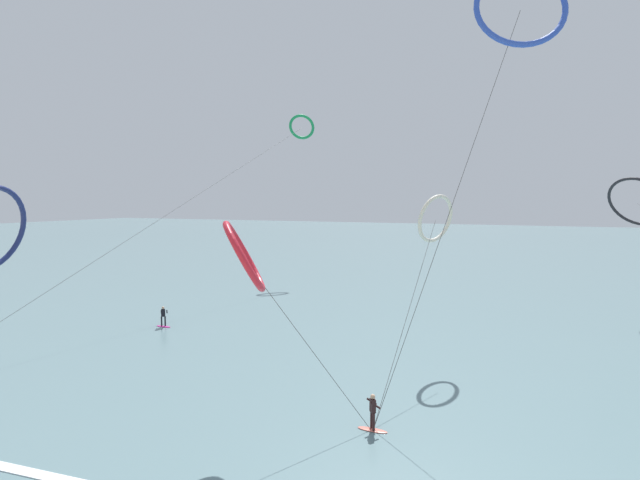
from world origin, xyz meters
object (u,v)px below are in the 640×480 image
surfer_coral (373,415)px  kite_crimson (244,256)px  kite_emerald (301,127)px  kite_charcoal (638,202)px  surfer_magenta (163,318)px  kite_cobalt (520,8)px  kite_ivory (435,219)px

surfer_coral → kite_crimson: (-5.21, -2.32, 7.23)m
kite_emerald → kite_charcoal: kite_emerald is taller
surfer_magenta → surfer_coral: bearing=-66.3°
kite_emerald → kite_cobalt: kite_cobalt is taller
surfer_magenta → kite_cobalt: bearing=-48.1°
surfer_magenta → kite_ivory: (21.68, 1.40, 8.45)m
surfer_magenta → kite_ivory: size_ratio=0.13×
surfer_coral → kite_crimson: bearing=-103.8°
kite_cobalt → surfer_magenta: bearing=153.9°
kite_ivory → kite_charcoal: bearing=169.9°
surfer_coral → kite_cobalt: bearing=102.0°
surfer_coral → surfer_magenta: 23.39m
kite_charcoal → surfer_magenta: bearing=65.4°
surfer_magenta → kite_crimson: 21.50m
surfer_magenta → kite_crimson: kite_crimson is taller
kite_ivory → kite_charcoal: kite_charcoal is taller
kite_ivory → kite_emerald: size_ratio=0.27×
kite_ivory → kite_emerald: 38.00m
kite_emerald → kite_cobalt: bearing=-88.5°
kite_cobalt → kite_charcoal: (9.79, 22.62, -9.80)m
kite_emerald → surfer_magenta: bearing=-125.8°
surfer_coral → kite_ivory: 14.52m
kite_charcoal → kite_emerald: bearing=22.0°
surfer_coral → kite_crimson: kite_crimson is taller
kite_emerald → kite_cobalt: (27.73, -33.40, -0.31)m
kite_ivory → kite_crimson: size_ratio=1.39×
kite_cobalt → surfer_coral: bearing=-148.1°
kite_crimson → kite_cobalt: kite_cobalt is taller
surfer_coral → kite_crimson: size_ratio=0.18×
surfer_magenta → kite_cobalt: size_ratio=0.08×
kite_charcoal → kite_crimson: bearing=95.0°
kite_cobalt → kite_charcoal: bearing=48.6°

